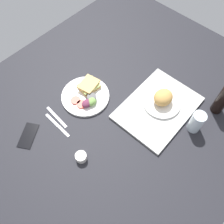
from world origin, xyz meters
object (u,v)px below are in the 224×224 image
object	(u,v)px
soda_bottle	(222,100)
knife	(57,125)
fork	(57,117)
serving_tray	(158,108)
plate_with_salad	(87,95)
bread_plate_near	(163,100)
drinking_glass	(196,122)
cell_phone	(28,135)
espresso_cup	(81,157)

from	to	relation	value
soda_bottle	knife	distance (cm)	88.14
fork	serving_tray	bearing A→B (deg)	52.35
plate_with_salad	fork	xyz separation A→B (cm)	(20.67, -2.42, -1.51)
bread_plate_near	drinking_glass	distance (cm)	21.32
drinking_glass	soda_bottle	size ratio (longest dim) A/B	0.70
plate_with_salad	fork	distance (cm)	20.86
serving_tray	cell_phone	xyz separation A→B (cm)	(59.22, -39.49, -0.40)
serving_tray	drinking_glass	size ratio (longest dim) A/B	3.46
espresso_cup	knife	bearing A→B (deg)	-99.85
plate_with_salad	fork	world-z (taller)	plate_with_salad
bread_plate_near	cell_phone	bearing A→B (deg)	-32.11
soda_bottle	cell_phone	world-z (taller)	soda_bottle
plate_with_salad	soda_bottle	xyz separation A→B (cm)	(-42.73, 58.84, 7.52)
serving_tray	bread_plate_near	xyz separation A→B (cm)	(-3.45, -0.16, 4.11)
serving_tray	drinking_glass	world-z (taller)	drinking_glass
bread_plate_near	cell_phone	xyz separation A→B (cm)	(62.67, -39.32, -4.51)
drinking_glass	soda_bottle	distance (cm)	18.88
serving_tray	bread_plate_near	world-z (taller)	bread_plate_near
fork	drinking_glass	bearing A→B (deg)	41.60
knife	cell_phone	size ratio (longest dim) A/B	1.32
bread_plate_near	fork	bearing A→B (deg)	-39.19
drinking_glass	soda_bottle	bearing A→B (deg)	170.60
espresso_cup	serving_tray	bearing A→B (deg)	168.34
serving_tray	cell_phone	distance (cm)	71.18
soda_bottle	cell_phone	bearing A→B (deg)	-38.23
soda_bottle	plate_with_salad	bearing A→B (deg)	-54.01
drinking_glass	cell_phone	xyz separation A→B (cm)	(62.34, -60.58, -6.10)
serving_tray	knife	world-z (taller)	serving_tray
bread_plate_near	knife	bearing A→B (deg)	-34.29
bread_plate_near	espresso_cup	world-z (taller)	bread_plate_near
drinking_glass	espresso_cup	distance (cm)	60.78
plate_with_salad	soda_bottle	bearing A→B (deg)	125.99
plate_with_salad	cell_phone	xyz separation A→B (cm)	(38.02, -4.79, -1.36)
knife	plate_with_salad	bearing A→B (deg)	95.33
serving_tray	espresso_cup	world-z (taller)	espresso_cup
cell_phone	fork	bearing A→B (deg)	140.49
bread_plate_near	soda_bottle	bearing A→B (deg)	126.65
bread_plate_near	soda_bottle	xyz separation A→B (cm)	(-18.08, 24.30, 4.37)
drinking_glass	espresso_cup	world-z (taller)	drinking_glass
espresso_cup	knife	xyz separation A→B (cm)	(-4.00, -23.03, -1.75)
plate_with_salad	espresso_cup	world-z (taller)	plate_with_salad
espresso_cup	fork	size ratio (longest dim) A/B	0.33
soda_bottle	serving_tray	bearing A→B (deg)	-48.27
drinking_glass	soda_bottle	xyz separation A→B (cm)	(-18.42, 3.05, 2.79)
serving_tray	bread_plate_near	size ratio (longest dim) A/B	2.17
knife	cell_phone	xyz separation A→B (cm)	(14.35, -6.37, 0.15)
plate_with_salad	espresso_cup	bearing A→B (deg)	41.66
bread_plate_near	serving_tray	bearing A→B (deg)	2.73
bread_plate_near	knife	size ratio (longest dim) A/B	1.09
fork	cell_phone	world-z (taller)	cell_phone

